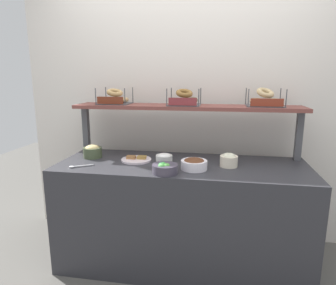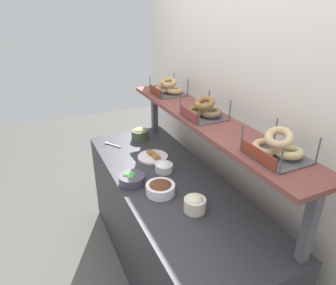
{
  "view_description": "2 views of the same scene",
  "coord_description": "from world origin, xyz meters",
  "px_view_note": "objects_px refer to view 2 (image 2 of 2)",
  "views": [
    {
      "loc": [
        0.27,
        -2.2,
        1.51
      ],
      "look_at": [
        -0.12,
        0.08,
        1.0
      ],
      "focal_mm": 31.68,
      "sensor_mm": 36.0,
      "label": 1
    },
    {
      "loc": [
        1.6,
        -0.78,
        1.99
      ],
      "look_at": [
        -0.13,
        0.04,
        1.09
      ],
      "focal_mm": 32.09,
      "sensor_mm": 36.0,
      "label": 2
    }
  ],
  "objects_px": {
    "bowl_chocolate_spread": "(160,188)",
    "bagel_basket_sesame": "(168,89)",
    "bowl_cream_cheese": "(164,167)",
    "bowl_veggie_mix": "(132,179)",
    "bowl_hummus": "(140,133)",
    "bowl_potato_salad": "(195,204)",
    "serving_spoon_near_plate": "(110,144)",
    "bagel_basket_cinnamon_raisin": "(204,111)",
    "bagel_basket_plain": "(277,148)",
    "serving_plate_white": "(153,156)"
  },
  "relations": [
    {
      "from": "bowl_chocolate_spread",
      "to": "bagel_basket_sesame",
      "type": "distance_m",
      "value": 0.94
    },
    {
      "from": "bowl_cream_cheese",
      "to": "bowl_veggie_mix",
      "type": "distance_m",
      "value": 0.28
    },
    {
      "from": "bowl_hummus",
      "to": "bagel_basket_sesame",
      "type": "height_order",
      "value": "bagel_basket_sesame"
    },
    {
      "from": "bowl_potato_salad",
      "to": "bowl_veggie_mix",
      "type": "xyz_separation_m",
      "value": [
        -0.45,
        -0.24,
        -0.02
      ]
    },
    {
      "from": "bowl_hummus",
      "to": "bowl_chocolate_spread",
      "type": "relative_size",
      "value": 0.8
    },
    {
      "from": "serving_spoon_near_plate",
      "to": "bagel_basket_sesame",
      "type": "xyz_separation_m",
      "value": [
        0.13,
        0.5,
        0.47
      ]
    },
    {
      "from": "bowl_chocolate_spread",
      "to": "bowl_veggie_mix",
      "type": "relative_size",
      "value": 1.07
    },
    {
      "from": "bowl_potato_salad",
      "to": "bagel_basket_cinnamon_raisin",
      "type": "bearing_deg",
      "value": 144.62
    },
    {
      "from": "serving_spoon_near_plate",
      "to": "bagel_basket_cinnamon_raisin",
      "type": "relative_size",
      "value": 0.6
    },
    {
      "from": "bowl_hummus",
      "to": "bagel_basket_cinnamon_raisin",
      "type": "height_order",
      "value": "bagel_basket_cinnamon_raisin"
    },
    {
      "from": "bagel_basket_sesame",
      "to": "bagel_basket_cinnamon_raisin",
      "type": "relative_size",
      "value": 1.01
    },
    {
      "from": "bagel_basket_cinnamon_raisin",
      "to": "bagel_basket_plain",
      "type": "distance_m",
      "value": 0.65
    },
    {
      "from": "serving_spoon_near_plate",
      "to": "bowl_potato_salad",
      "type": "bearing_deg",
      "value": 10.77
    },
    {
      "from": "bagel_basket_plain",
      "to": "bowl_cream_cheese",
      "type": "bearing_deg",
      "value": -160.85
    },
    {
      "from": "bowl_potato_salad",
      "to": "serving_plate_white",
      "type": "bearing_deg",
      "value": 177.32
    },
    {
      "from": "bowl_chocolate_spread",
      "to": "bowl_potato_salad",
      "type": "bearing_deg",
      "value": 24.1
    },
    {
      "from": "bowl_chocolate_spread",
      "to": "bagel_basket_cinnamon_raisin",
      "type": "bearing_deg",
      "value": 108.07
    },
    {
      "from": "serving_plate_white",
      "to": "bagel_basket_cinnamon_raisin",
      "type": "height_order",
      "value": "bagel_basket_cinnamon_raisin"
    },
    {
      "from": "bowl_cream_cheese",
      "to": "serving_spoon_near_plate",
      "type": "relative_size",
      "value": 0.81
    },
    {
      "from": "serving_plate_white",
      "to": "bagel_basket_plain",
      "type": "height_order",
      "value": "bagel_basket_plain"
    },
    {
      "from": "serving_spoon_near_plate",
      "to": "bowl_veggie_mix",
      "type": "bearing_deg",
      "value": -2.6
    },
    {
      "from": "serving_plate_white",
      "to": "bowl_veggie_mix",
      "type": "bearing_deg",
      "value": -44.25
    },
    {
      "from": "bowl_potato_salad",
      "to": "bowl_veggie_mix",
      "type": "relative_size",
      "value": 0.74
    },
    {
      "from": "bowl_potato_salad",
      "to": "bagel_basket_plain",
      "type": "height_order",
      "value": "bagel_basket_plain"
    },
    {
      "from": "serving_plate_white",
      "to": "bowl_potato_salad",
      "type": "bearing_deg",
      "value": -2.68
    },
    {
      "from": "bowl_cream_cheese",
      "to": "bowl_chocolate_spread",
      "type": "relative_size",
      "value": 0.68
    },
    {
      "from": "bowl_cream_cheese",
      "to": "bowl_veggie_mix",
      "type": "height_order",
      "value": "bowl_veggie_mix"
    },
    {
      "from": "bowl_cream_cheese",
      "to": "bagel_basket_sesame",
      "type": "xyz_separation_m",
      "value": [
        -0.49,
        0.26,
        0.44
      ]
    },
    {
      "from": "bowl_hummus",
      "to": "serving_plate_white",
      "type": "relative_size",
      "value": 0.64
    },
    {
      "from": "bowl_cream_cheese",
      "to": "bowl_veggie_mix",
      "type": "bearing_deg",
      "value": -78.64
    },
    {
      "from": "bowl_hummus",
      "to": "bagel_basket_cinnamon_raisin",
      "type": "relative_size",
      "value": 0.57
    },
    {
      "from": "serving_spoon_near_plate",
      "to": "bowl_cream_cheese",
      "type": "bearing_deg",
      "value": 21.22
    },
    {
      "from": "serving_plate_white",
      "to": "bowl_chocolate_spread",
      "type": "bearing_deg",
      "value": -17.07
    },
    {
      "from": "bowl_chocolate_spread",
      "to": "serving_spoon_near_plate",
      "type": "relative_size",
      "value": 1.19
    },
    {
      "from": "serving_plate_white",
      "to": "bagel_basket_cinnamon_raisin",
      "type": "distance_m",
      "value": 0.63
    },
    {
      "from": "bowl_chocolate_spread",
      "to": "serving_spoon_near_plate",
      "type": "distance_m",
      "value": 0.87
    },
    {
      "from": "bowl_chocolate_spread",
      "to": "serving_plate_white",
      "type": "relative_size",
      "value": 0.8
    },
    {
      "from": "bagel_basket_cinnamon_raisin",
      "to": "bagel_basket_plain",
      "type": "xyz_separation_m",
      "value": [
        0.65,
        0.03,
        0.0
      ]
    },
    {
      "from": "bowl_potato_salad",
      "to": "bagel_basket_plain",
      "type": "distance_m",
      "value": 0.59
    },
    {
      "from": "bowl_veggie_mix",
      "to": "bagel_basket_sesame",
      "type": "height_order",
      "value": "bagel_basket_sesame"
    },
    {
      "from": "bowl_chocolate_spread",
      "to": "bowl_cream_cheese",
      "type": "bearing_deg",
      "value": 150.61
    },
    {
      "from": "bowl_veggie_mix",
      "to": "serving_spoon_near_plate",
      "type": "distance_m",
      "value": 0.67
    },
    {
      "from": "bagel_basket_plain",
      "to": "bowl_chocolate_spread",
      "type": "bearing_deg",
      "value": -142.07
    },
    {
      "from": "bowl_potato_salad",
      "to": "bagel_basket_cinnamon_raisin",
      "type": "xyz_separation_m",
      "value": [
        -0.38,
        0.27,
        0.43
      ]
    },
    {
      "from": "bowl_chocolate_spread",
      "to": "bowl_potato_salad",
      "type": "distance_m",
      "value": 0.28
    },
    {
      "from": "serving_plate_white",
      "to": "serving_spoon_near_plate",
      "type": "bearing_deg",
      "value": -147.47
    },
    {
      "from": "bowl_hummus",
      "to": "bagel_basket_sesame",
      "type": "bearing_deg",
      "value": 59.13
    },
    {
      "from": "bowl_hummus",
      "to": "bowl_potato_salad",
      "type": "xyz_separation_m",
      "value": [
        1.12,
        -0.07,
        -0.0
      ]
    },
    {
      "from": "serving_spoon_near_plate",
      "to": "bagel_basket_plain",
      "type": "bearing_deg",
      "value": 20.08
    },
    {
      "from": "serving_spoon_near_plate",
      "to": "bagel_basket_cinnamon_raisin",
      "type": "bearing_deg",
      "value": 32.88
    }
  ]
}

